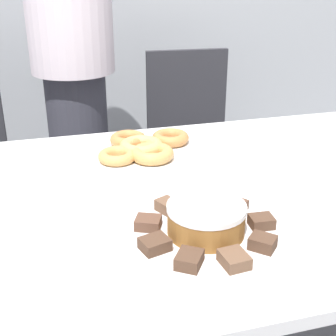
# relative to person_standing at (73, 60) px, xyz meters

# --- Properties ---
(table) EXTENTS (1.99, 1.01, 0.73)m
(table) POSITION_rel_person_standing_xyz_m (0.14, -0.98, -0.23)
(table) COLOR white
(table) RESTS_ON ground_plane
(person_standing) EXTENTS (0.35, 0.35, 1.69)m
(person_standing) POSITION_rel_person_standing_xyz_m (0.00, 0.00, 0.00)
(person_standing) COLOR #383842
(person_standing) RESTS_ON ground_plane
(office_chair_right) EXTENTS (0.47, 0.47, 0.89)m
(office_chair_right) POSITION_rel_person_standing_xyz_m (0.53, -0.03, -0.47)
(office_chair_right) COLOR black
(office_chair_right) RESTS_ON ground_plane
(plate_cake) EXTENTS (0.34, 0.34, 0.01)m
(plate_cake) POSITION_rel_person_standing_xyz_m (0.17, -1.20, -0.16)
(plate_cake) COLOR white
(plate_cake) RESTS_ON table
(plate_donuts) EXTENTS (0.40, 0.40, 0.01)m
(plate_donuts) POSITION_rel_person_standing_xyz_m (0.13, -0.71, -0.16)
(plate_donuts) COLOR white
(plate_donuts) RESTS_ON table
(frosted_cake) EXTENTS (0.17, 0.17, 0.07)m
(frosted_cake) POSITION_rel_person_standing_xyz_m (0.17, -1.20, -0.12)
(frosted_cake) COLOR #9E662D
(frosted_cake) RESTS_ON plate_cake
(lamington_0) EXTENTS (0.07, 0.07, 0.03)m
(lamington_0) POSITION_rel_person_standing_xyz_m (0.26, -1.29, -0.14)
(lamington_0) COLOR #513828
(lamington_0) RESTS_ON plate_cake
(lamington_1) EXTENTS (0.05, 0.05, 0.02)m
(lamington_1) POSITION_rel_person_standing_xyz_m (0.30, -1.21, -0.14)
(lamington_1) COLOR #513828
(lamington_1) RESTS_ON plate_cake
(lamington_2) EXTENTS (0.06, 0.06, 0.02)m
(lamington_2) POSITION_rel_person_standing_xyz_m (0.27, -1.13, -0.14)
(lamington_2) COLOR brown
(lamington_2) RESTS_ON plate_cake
(lamington_3) EXTENTS (0.05, 0.06, 0.02)m
(lamington_3) POSITION_rel_person_standing_xyz_m (0.20, -1.08, -0.14)
(lamington_3) COLOR #513828
(lamington_3) RESTS_ON plate_cake
(lamington_4) EXTENTS (0.06, 0.06, 0.03)m
(lamington_4) POSITION_rel_person_standing_xyz_m (0.11, -1.09, -0.14)
(lamington_4) COLOR brown
(lamington_4) RESTS_ON plate_cake
(lamington_5) EXTENTS (0.07, 0.06, 0.02)m
(lamington_5) POSITION_rel_person_standing_xyz_m (0.05, -1.15, -0.14)
(lamington_5) COLOR brown
(lamington_5) RESTS_ON plate_cake
(lamington_6) EXTENTS (0.07, 0.06, 0.03)m
(lamington_6) POSITION_rel_person_standing_xyz_m (0.05, -1.24, -0.14)
(lamington_6) COLOR #513828
(lamington_6) RESTS_ON plate_cake
(lamington_7) EXTENTS (0.07, 0.07, 0.03)m
(lamington_7) POSITION_rel_person_standing_xyz_m (0.10, -1.31, -0.14)
(lamington_7) COLOR #513828
(lamington_7) RESTS_ON plate_cake
(lamington_8) EXTENTS (0.05, 0.06, 0.03)m
(lamington_8) POSITION_rel_person_standing_xyz_m (0.18, -1.33, -0.14)
(lamington_8) COLOR brown
(lamington_8) RESTS_ON plate_cake
(donut_0) EXTENTS (0.13, 0.13, 0.04)m
(donut_0) POSITION_rel_person_standing_xyz_m (0.13, -0.71, -0.14)
(donut_0) COLOR #E5AD66
(donut_0) RESTS_ON plate_donuts
(donut_1) EXTENTS (0.13, 0.13, 0.04)m
(donut_1) POSITION_rel_person_standing_xyz_m (0.15, -0.78, -0.14)
(donut_1) COLOR tan
(donut_1) RESTS_ON plate_donuts
(donut_2) EXTENTS (0.12, 0.12, 0.04)m
(donut_2) POSITION_rel_person_standing_xyz_m (0.24, -0.66, -0.14)
(donut_2) COLOR #C68447
(donut_2) RESTS_ON plate_donuts
(donut_3) EXTENTS (0.12, 0.12, 0.04)m
(donut_3) POSITION_rel_person_standing_xyz_m (0.11, -0.64, -0.14)
(donut_3) COLOR #C68447
(donut_3) RESTS_ON plate_donuts
(donut_4) EXTENTS (0.11, 0.11, 0.03)m
(donut_4) POSITION_rel_person_standing_xyz_m (0.05, -0.76, -0.14)
(donut_4) COLOR tan
(donut_4) RESTS_ON plate_donuts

